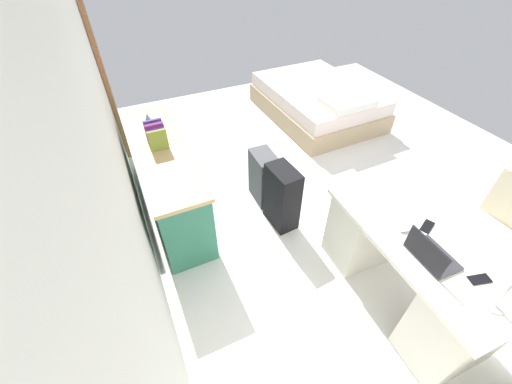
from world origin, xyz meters
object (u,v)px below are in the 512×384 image
Objects in this scene: laptop at (430,255)px; cell_phone_near_laptop at (480,279)px; office_chair at (491,235)px; computer_mouse at (405,229)px; desk_lamp at (510,276)px; suitcase_black at (282,197)px; cell_phone_by_mouse at (427,226)px; credenza at (167,179)px; figurine_small at (148,118)px; bed at (317,101)px; suitcase_spare_grey at (264,177)px; desk at (407,268)px.

laptop is 2.34× the size of cell_phone_near_laptop.
office_chair is 1.00m from computer_mouse.
computer_mouse is 0.67m from desk_lamp.
cell_phone_by_mouse is (-1.10, -0.59, 0.41)m from suitcase_black.
credenza is at bearing 40.55° from computer_mouse.
figurine_small reaches higher than cell_phone_by_mouse.
bed is (1.09, -2.57, -0.15)m from credenza.
credenza is 18.00× the size of computer_mouse.
office_chair is 3.01m from credenza.
figurine_small reaches higher than suitcase_spare_grey.
bed is (2.96, -1.12, -0.15)m from desk.
bed is 2.84× the size of suitcase_black.
computer_mouse is (-1.05, -0.41, 0.42)m from suitcase_black.
desk is 14.64× the size of computer_mouse.
suitcase_spare_grey is 2.25m from desk_lamp.
office_chair is 0.49× the size of bed.
laptop reaches higher than office_chair.
cell_phone_by_mouse reaches higher than desk.
computer_mouse is 0.74× the size of cell_phone_near_laptop.
cell_phone_near_laptop is (-0.34, 0.81, 0.33)m from office_chair.
desk_lamp is (-3.47, 1.14, 0.76)m from bed.
cell_phone_by_mouse is at bearing -102.63° from computer_mouse.
office_chair is 0.83m from cell_phone_by_mouse.
computer_mouse is (0.26, -0.05, -0.03)m from laptop.
bed is 14.18× the size of cell_phone_by_mouse.
desk_lamp is at bearing -149.08° from credenza.
computer_mouse is 0.91× the size of figurine_small.
cell_phone_near_laptop is (-1.97, -0.54, 0.45)m from suitcase_spare_grey.
bed is at bearing -2.61° from cell_phone_near_laptop.
laptop reaches higher than desk.
desk_lamp is at bearing 116.94° from office_chair.
laptop is at bearing 13.51° from desk_lamp.
cell_phone_near_laptop is 0.39× the size of desk_lamp.
office_chair is 1.05m from laptop.
desk_lamp is (-0.37, -0.09, 0.21)m from laptop.
bed is 5.59× the size of desk_lamp.
office_chair is at bearing -98.55° from computer_mouse.
bed is at bearing -46.00° from suitcase_black.
office_chair is 1.82m from suitcase_black.
laptop is (-1.31, -0.36, 0.45)m from suitcase_black.
office_chair is at bearing -85.16° from laptop.
computer_mouse reaches higher than cell_phone_by_mouse.
suitcase_spare_grey is (1.64, 1.34, -0.13)m from office_chair.
laptop is (-1.72, -0.36, 0.50)m from suitcase_spare_grey.
desk_lamp reaches higher than office_chair.
office_chair is 1.38× the size of suitcase_black.
computer_mouse reaches higher than desk.
figurine_small is at bearing 43.51° from office_chair.
credenza is 2.40m from cell_phone_by_mouse.
office_chair reaches higher than credenza.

